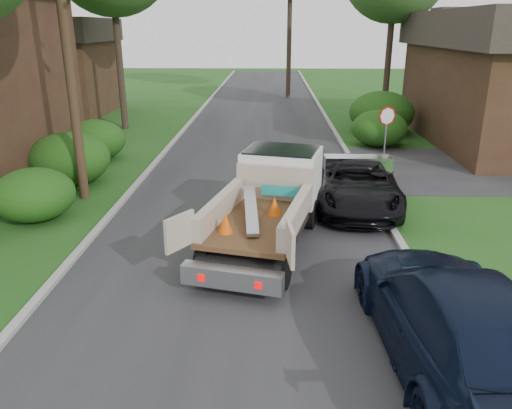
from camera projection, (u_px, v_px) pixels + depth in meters
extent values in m
plane|color=#1E4D16|center=(240.00, 268.00, 11.77)|extent=(120.00, 120.00, 0.00)
cube|color=#28282B|center=(255.00, 161.00, 21.18)|extent=(8.00, 90.00, 0.02)
cube|color=#9E9E99|center=(159.00, 159.00, 21.28)|extent=(0.20, 90.00, 0.12)
cube|color=#9E9E99|center=(352.00, 160.00, 21.04)|extent=(0.20, 90.00, 0.12)
cylinder|color=slate|center=(385.00, 144.00, 19.75)|extent=(0.06, 0.06, 2.00)
cylinder|color=#B20A0A|center=(387.00, 116.00, 19.38)|extent=(0.71, 0.32, 0.76)
cylinder|color=#382619|center=(66.00, 40.00, 14.95)|extent=(0.30, 0.30, 10.00)
cube|color=#3A2317|center=(52.00, 78.00, 32.11)|extent=(7.00, 7.00, 4.50)
cube|color=#332B26|center=(45.00, 30.00, 31.12)|extent=(7.56, 7.56, 1.40)
cube|color=#332B26|center=(44.00, 18.00, 30.88)|extent=(1.05, 7.56, 0.20)
ellipsoid|color=#15430F|center=(34.00, 195.00, 14.51)|extent=(2.34, 2.34, 1.53)
ellipsoid|color=#15430F|center=(69.00, 159.00, 17.76)|extent=(2.86, 2.86, 1.87)
ellipsoid|color=#15430F|center=(94.00, 140.00, 21.09)|extent=(2.60, 2.60, 1.70)
ellipsoid|color=#15430F|center=(379.00, 128.00, 23.55)|extent=(2.60, 2.60, 1.70)
ellipsoid|color=#15430F|center=(382.00, 113.00, 26.26)|extent=(3.38, 3.38, 2.21)
cylinder|color=#2D2119|center=(118.00, 44.00, 26.47)|extent=(0.36, 0.36, 9.00)
cylinder|color=#2D2119|center=(389.00, 47.00, 28.94)|extent=(0.36, 0.36, 8.50)
cylinder|color=#2D2119|center=(289.00, 25.00, 38.09)|extent=(0.36, 0.36, 11.00)
cylinder|color=black|center=(249.00, 208.00, 14.43)|extent=(0.47, 0.88, 0.84)
cylinder|color=black|center=(310.00, 214.00, 13.99)|extent=(0.47, 0.88, 0.84)
cylinder|color=black|center=(205.00, 260.00, 11.20)|extent=(0.47, 0.88, 0.84)
cylinder|color=black|center=(282.00, 270.00, 10.76)|extent=(0.47, 0.88, 0.84)
cube|color=black|center=(264.00, 227.00, 12.63)|extent=(3.09, 5.71, 0.22)
cube|color=white|center=(282.00, 175.00, 14.13)|extent=(2.39, 2.12, 1.45)
cube|color=black|center=(282.00, 158.00, 13.96)|extent=(2.23, 1.95, 0.51)
cube|color=#472D19|center=(257.00, 224.00, 11.91)|extent=(2.79, 3.75, 0.11)
cube|color=beige|center=(274.00, 183.00, 13.27)|extent=(2.02, 0.57, 0.94)
cube|color=beige|center=(220.00, 207.00, 12.03)|extent=(0.97, 3.15, 0.56)
cube|color=beige|center=(296.00, 215.00, 11.57)|extent=(0.97, 3.15, 0.56)
cube|color=silver|center=(232.00, 278.00, 10.23)|extent=(2.17, 0.82, 0.42)
cube|color=#B20505|center=(201.00, 278.00, 10.23)|extent=(0.15, 0.07, 0.15)
cube|color=#B20505|center=(258.00, 286.00, 9.92)|extent=(0.15, 0.07, 0.15)
cube|color=beige|center=(180.00, 232.00, 10.36)|extent=(0.53, 0.74, 0.75)
cube|color=beige|center=(290.00, 244.00, 9.78)|extent=(0.17, 0.84, 0.75)
cube|color=silver|center=(251.00, 209.00, 11.94)|extent=(0.47, 2.44, 0.43)
cone|color=#F2590A|center=(226.00, 223.00, 11.18)|extent=(0.41, 0.41, 0.47)
cone|color=#F2590A|center=(274.00, 206.00, 12.26)|extent=(0.41, 0.41, 0.47)
cube|color=#148C84|center=(281.00, 191.00, 13.04)|extent=(1.02, 0.33, 0.26)
imported|color=black|center=(358.00, 183.00, 15.65)|extent=(3.04, 5.58, 1.48)
imported|color=black|center=(457.00, 319.00, 8.15)|extent=(2.71, 6.04, 1.72)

